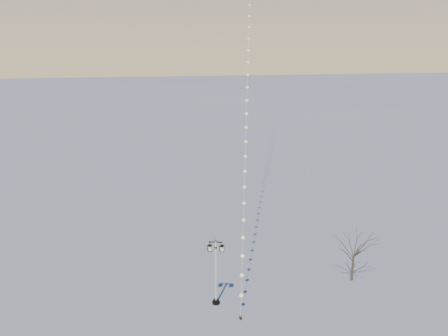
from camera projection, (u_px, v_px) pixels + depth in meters
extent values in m
plane|color=slate|center=(256.00, 305.00, 31.29)|extent=(300.00, 300.00, 0.00)
cylinder|color=black|center=(216.00, 302.00, 31.48)|extent=(0.51, 0.51, 0.15)
cylinder|color=black|center=(216.00, 301.00, 31.44)|extent=(0.37, 0.37, 0.13)
cylinder|color=silver|center=(216.00, 271.00, 30.80)|extent=(0.12, 0.12, 4.32)
cylinder|color=black|center=(216.00, 247.00, 30.33)|extent=(0.18, 0.18, 0.06)
cube|color=black|center=(216.00, 242.00, 30.22)|extent=(0.86, 0.24, 0.06)
sphere|color=black|center=(216.00, 241.00, 30.19)|extent=(0.13, 0.13, 0.13)
pyramid|color=black|center=(210.00, 244.00, 30.29)|extent=(0.40, 0.40, 0.13)
cube|color=beige|center=(210.00, 248.00, 30.37)|extent=(0.24, 0.24, 0.31)
cube|color=black|center=(210.00, 250.00, 30.42)|extent=(0.28, 0.28, 0.04)
pyramid|color=black|center=(222.00, 244.00, 30.23)|extent=(0.40, 0.40, 0.13)
cube|color=beige|center=(222.00, 248.00, 30.31)|extent=(0.24, 0.24, 0.31)
cube|color=black|center=(222.00, 251.00, 30.36)|extent=(0.28, 0.28, 0.04)
cone|color=#3B3223|center=(352.00, 268.00, 34.15)|extent=(0.22, 0.22, 1.89)
cylinder|color=black|center=(241.00, 318.00, 29.79)|extent=(0.17, 0.17, 0.17)
cylinder|color=black|center=(241.00, 318.00, 29.79)|extent=(0.03, 0.03, 0.22)
cone|color=orange|center=(249.00, 32.00, 43.04)|extent=(0.07, 0.07, 0.24)
cylinder|color=white|center=(241.00, 312.00, 29.67)|extent=(0.01, 0.01, 0.69)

